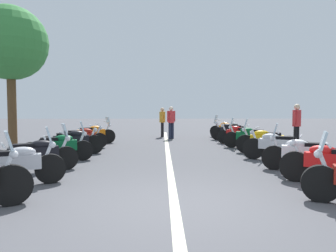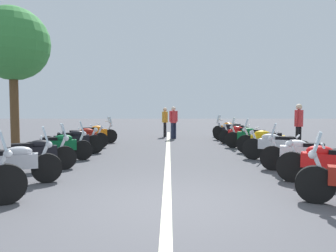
{
  "view_description": "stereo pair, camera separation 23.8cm",
  "coord_description": "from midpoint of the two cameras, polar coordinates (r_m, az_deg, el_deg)",
  "views": [
    {
      "loc": [
        -5.01,
        0.2,
        1.6
      ],
      "look_at": [
        5.71,
        0.0,
        0.97
      ],
      "focal_mm": 33.58,
      "sensor_mm": 36.0,
      "label": 1
    },
    {
      "loc": [
        -5.01,
        -0.04,
        1.6
      ],
      "look_at": [
        5.71,
        0.0,
        0.97
      ],
      "focal_mm": 33.58,
      "sensor_mm": 36.0,
      "label": 2
    }
  ],
  "objects": [
    {
      "name": "motorcycle_left_row_5",
      "position": [
        12.6,
        -14.71,
        -1.99
      ],
      "size": [
        0.92,
        1.95,
        0.98
      ],
      "rotation": [
        0.0,
        0.0,
        -1.22
      ],
      "color": "black",
      "rests_on": "ground_plane"
    },
    {
      "name": "motorcycle_right_row_6",
      "position": [
        13.97,
        13.49,
        -1.46
      ],
      "size": [
        1.12,
        1.82,
        0.98
      ],
      "rotation": [
        0.0,
        0.0,
        1.07
      ],
      "color": "black",
      "rests_on": "ground_plane"
    },
    {
      "name": "motorcycle_right_row_4",
      "position": [
        11.31,
        18.03,
        -2.53
      ],
      "size": [
        0.94,
        2.03,
        1.21
      ],
      "rotation": [
        0.0,
        0.0,
        1.24
      ],
      "color": "black",
      "rests_on": "ground_plane"
    },
    {
      "name": "roadside_tree_1",
      "position": [
        13.56,
        -25.91,
        13.16
      ],
      "size": [
        2.76,
        2.76,
        5.4
      ],
      "color": "brown",
      "rests_on": "ground_plane"
    },
    {
      "name": "motorcycle_left_row_1",
      "position": [
        7.16,
        -25.74,
        -6.1
      ],
      "size": [
        0.98,
        1.95,
        1.2
      ],
      "rotation": [
        0.0,
        0.0,
        -1.18
      ],
      "color": "black",
      "rests_on": "ground_plane"
    },
    {
      "name": "motorcycle_right_row_7",
      "position": [
        15.53,
        12.16,
        -0.91
      ],
      "size": [
        0.94,
        1.92,
        1.0
      ],
      "rotation": [
        0.0,
        0.0,
        1.21
      ],
      "color": "black",
      "rests_on": "ground_plane"
    },
    {
      "name": "motorcycle_right_row_3",
      "position": [
        9.95,
        19.64,
        -3.4
      ],
      "size": [
        1.08,
        1.87,
        1.01
      ],
      "rotation": [
        0.0,
        0.0,
        1.09
      ],
      "color": "black",
      "rests_on": "ground_plane"
    },
    {
      "name": "motorcycle_left_row_2",
      "position": [
        8.47,
        -22.46,
        -4.64
      ],
      "size": [
        1.11,
        1.98,
        1.19
      ],
      "rotation": [
        0.0,
        0.0,
        -1.12
      ],
      "color": "black",
      "rests_on": "ground_plane"
    },
    {
      "name": "ground_plane",
      "position": [
        5.26,
        1.11,
        -14.35
      ],
      "size": [
        80.0,
        80.0,
        0.0
      ],
      "primitive_type": "plane",
      "color": "#4C4C51"
    },
    {
      "name": "motorcycle_right_row_2",
      "position": [
        8.49,
        23.92,
        -4.62
      ],
      "size": [
        1.0,
        1.98,
        1.2
      ],
      "rotation": [
        0.0,
        0.0,
        1.19
      ],
      "color": "black",
      "rests_on": "ground_plane"
    },
    {
      "name": "lane_centre_stripe",
      "position": [
        10.05,
        0.67,
        -5.77
      ],
      "size": [
        20.48,
        0.16,
        0.01
      ],
      "primitive_type": "cube",
      "color": "beige",
      "rests_on": "ground_plane"
    },
    {
      "name": "motorcycle_right_row_1",
      "position": [
        7.3,
        27.91,
        -6.0
      ],
      "size": [
        1.08,
        1.91,
        1.01
      ],
      "rotation": [
        0.0,
        0.0,
        1.11
      ],
      "color": "black",
      "rests_on": "ground_plane"
    },
    {
      "name": "bystander_2",
      "position": [
        16.07,
        1.43,
        1.1
      ],
      "size": [
        0.37,
        0.43,
        1.65
      ],
      "rotation": [
        0.0,
        0.0,
        0.68
      ],
      "color": "#1E2338",
      "rests_on": "ground_plane"
    },
    {
      "name": "motorcycle_left_row_4",
      "position": [
        11.13,
        -16.41,
        -2.63
      ],
      "size": [
        0.96,
        2.09,
        1.01
      ],
      "rotation": [
        0.0,
        0.0,
        -1.22
      ],
      "color": "black",
      "rests_on": "ground_plane"
    },
    {
      "name": "motorcycle_left_row_6",
      "position": [
        14.09,
        -12.82,
        -1.34
      ],
      "size": [
        1.2,
        1.95,
        1.2
      ],
      "rotation": [
        0.0,
        0.0,
        -1.06
      ],
      "color": "black",
      "rests_on": "ground_plane"
    },
    {
      "name": "motorcycle_right_row_8",
      "position": [
        16.99,
        11.71,
        -0.53
      ],
      "size": [
        1.04,
        1.9,
        1.2
      ],
      "rotation": [
        0.0,
        0.0,
        1.13
      ],
      "color": "black",
      "rests_on": "ground_plane"
    },
    {
      "name": "motorcycle_left_row_3",
      "position": [
        9.88,
        -18.64,
        -3.45
      ],
      "size": [
        0.87,
        2.01,
        1.19
      ],
      "rotation": [
        0.0,
        0.0,
        -1.26
      ],
      "color": "black",
      "rests_on": "ground_plane"
    },
    {
      "name": "bystander_1",
      "position": [
        13.28,
        23.12,
        0.61
      ],
      "size": [
        0.39,
        0.41,
        1.74
      ],
      "rotation": [
        0.0,
        0.0,
        0.75
      ],
      "color": "black",
      "rests_on": "ground_plane"
    },
    {
      "name": "motorcycle_right_row_5",
      "position": [
        12.67,
        15.51,
        -1.88
      ],
      "size": [
        0.95,
        2.11,
        1.21
      ],
      "rotation": [
        0.0,
        0.0,
        1.25
      ],
      "color": "black",
      "rests_on": "ground_plane"
    },
    {
      "name": "bystander_3",
      "position": [
        17.13,
        -0.16,
        1.13
      ],
      "size": [
        0.53,
        0.32,
        1.59
      ],
      "rotation": [
        0.0,
        0.0,
        4.61
      ],
      "color": "black",
      "rests_on": "ground_plane"
    }
  ]
}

